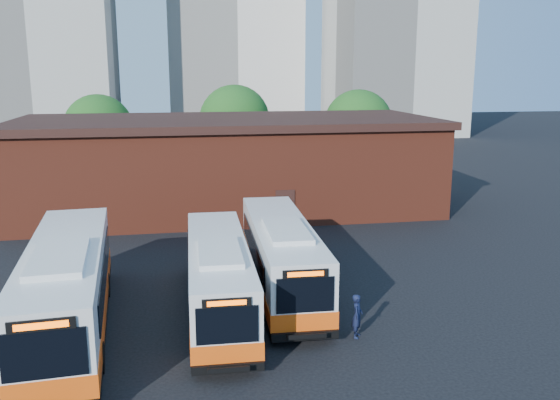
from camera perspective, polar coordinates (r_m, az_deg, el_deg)
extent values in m
plane|color=black|center=(23.51, -0.42, -11.73)|extent=(220.00, 220.00, 0.00)
cube|color=silver|center=(23.45, -19.83, -7.72)|extent=(3.52, 12.57, 2.95)
cube|color=#FF5610|center=(23.75, -19.68, -9.66)|extent=(3.57, 12.62, 0.72)
cube|color=black|center=(23.94, -19.59, -10.81)|extent=(3.56, 12.61, 0.26)
cube|color=black|center=(17.62, -21.76, -13.67)|extent=(2.24, 0.22, 1.40)
cube|color=black|center=(17.26, -21.99, -11.12)|extent=(1.76, 0.19, 0.33)
cube|color=#FF5905|center=(17.23, -22.01, -11.16)|extent=(1.39, 0.12, 0.19)
cube|color=black|center=(23.93, -23.01, -6.86)|extent=(0.74, 9.66, 1.09)
cube|color=black|center=(23.65, -16.53, -6.60)|extent=(0.74, 9.66, 1.09)
cube|color=silver|center=(21.50, -20.50, -5.16)|extent=(2.10, 4.46, 0.23)
cylinder|color=black|center=(20.92, -23.80, -14.48)|extent=(0.40, 1.06, 1.03)
cylinder|color=black|center=(20.62, -17.05, -14.33)|extent=(0.40, 1.06, 1.03)
cylinder|color=black|center=(27.13, -21.53, -8.09)|extent=(0.40, 1.06, 1.03)
cylinder|color=black|center=(26.91, -16.44, -7.88)|extent=(0.40, 1.06, 1.03)
cube|color=silver|center=(24.01, -5.95, -7.16)|extent=(2.57, 10.87, 2.57)
cube|color=#FF5610|center=(24.27, -5.91, -8.81)|extent=(2.62, 10.92, 0.63)
cube|color=black|center=(24.43, -5.88, -9.80)|extent=(2.61, 10.91, 0.23)
cube|color=black|center=(18.87, -5.10, -11.92)|extent=(1.95, 0.10, 1.22)
cube|color=black|center=(18.57, -5.15, -9.82)|extent=(1.53, 0.09, 0.29)
cube|color=#FF5905|center=(18.54, -5.14, -9.86)|extent=(1.22, 0.05, 0.16)
cube|color=black|center=(19.46, -5.01, -15.86)|extent=(2.30, 0.18, 0.29)
cube|color=black|center=(19.24, -4.97, -15.91)|extent=(1.32, 0.38, 0.05)
cube|color=black|center=(19.07, -4.94, -15.97)|extent=(1.31, 0.07, 0.16)
cube|color=black|center=(24.25, -8.79, -6.42)|extent=(0.26, 8.44, 0.95)
cube|color=black|center=(24.35, -3.23, -6.21)|extent=(0.26, 8.44, 0.95)
cube|color=silver|center=(22.30, -5.85, -4.98)|extent=(1.66, 3.82, 0.20)
cylinder|color=black|center=(21.59, -8.28, -12.84)|extent=(0.31, 0.91, 0.90)
cylinder|color=black|center=(21.68, -2.64, -12.60)|extent=(0.31, 0.91, 0.90)
cylinder|color=black|center=(27.09, -8.42, -7.51)|extent=(0.31, 0.91, 0.90)
cylinder|color=black|center=(27.17, -3.99, -7.34)|extent=(0.31, 0.91, 0.90)
cube|color=silver|center=(26.30, 0.14, -5.16)|extent=(2.79, 11.43, 2.70)
cube|color=#FF5610|center=(26.55, 0.14, -6.77)|extent=(2.84, 11.47, 0.66)
cube|color=black|center=(26.70, 0.14, -7.72)|extent=(2.83, 11.46, 0.24)
cube|color=black|center=(20.91, 2.44, -9.13)|extent=(2.05, 0.13, 1.28)
cube|color=black|center=(20.62, 2.47, -7.11)|extent=(1.61, 0.11, 0.30)
cube|color=#FF5905|center=(20.59, 2.49, -7.14)|extent=(1.28, 0.06, 0.17)
cube|color=black|center=(21.46, 2.44, -12.95)|extent=(2.42, 0.21, 0.30)
cube|color=black|center=(21.22, 2.55, -12.96)|extent=(1.38, 0.41, 0.06)
cube|color=black|center=(21.04, 2.64, -12.99)|extent=(1.37, 0.08, 0.17)
cube|color=black|center=(26.44, -2.63, -4.49)|extent=(0.35, 8.85, 0.99)
cube|color=black|center=(26.78, 2.63, -4.27)|extent=(0.35, 8.85, 0.99)
cube|color=silver|center=(24.55, 0.62, -2.93)|extent=(1.77, 4.03, 0.21)
cylinder|color=black|center=(23.58, -1.38, -10.40)|extent=(0.33, 0.96, 0.95)
cylinder|color=black|center=(23.92, 3.91, -10.09)|extent=(0.33, 0.96, 0.95)
cylinder|color=black|center=(29.41, -2.85, -5.73)|extent=(0.33, 0.96, 0.95)
cylinder|color=black|center=(29.68, 1.38, -5.55)|extent=(0.33, 0.96, 0.95)
imported|color=black|center=(22.22, 7.44, -11.00)|extent=(0.61, 0.71, 1.64)
cube|color=maroon|center=(41.83, -5.09, 3.23)|extent=(28.00, 12.00, 6.00)
cube|color=black|center=(41.46, -5.17, 7.53)|extent=(28.60, 12.60, 0.50)
cube|color=black|center=(36.71, 0.49, -0.87)|extent=(1.20, 0.08, 2.40)
cylinder|color=#382314|center=(54.16, -16.84, 3.06)|extent=(0.36, 0.36, 2.70)
sphere|color=#16511A|center=(53.76, -17.06, 6.53)|extent=(6.00, 6.00, 6.00)
cylinder|color=#382314|center=(56.03, -4.32, 3.98)|extent=(0.36, 0.36, 2.95)
sphere|color=#16511A|center=(55.62, -4.38, 7.66)|extent=(6.56, 6.56, 6.56)
cylinder|color=#382314|center=(55.35, 7.44, 3.73)|extent=(0.36, 0.36, 2.81)
sphere|color=#16511A|center=(54.95, 7.54, 7.27)|extent=(6.24, 6.24, 6.24)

